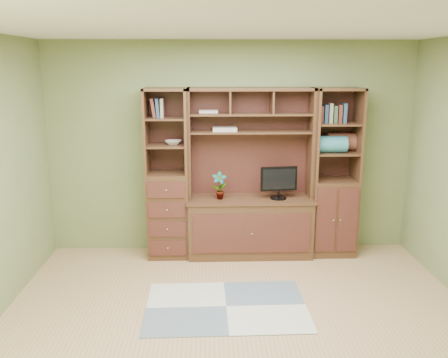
{
  "coord_description": "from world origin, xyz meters",
  "views": [
    {
      "loc": [
        -0.27,
        -3.8,
        2.31
      ],
      "look_at": [
        -0.11,
        1.2,
        1.1
      ],
      "focal_mm": 38.0,
      "sensor_mm": 36.0,
      "label": 1
    }
  ],
  "objects_px": {
    "center_hutch": "(251,174)",
    "left_tower": "(168,174)",
    "right_tower": "(334,173)",
    "monitor": "(279,177)"
  },
  "relations": [
    {
      "from": "right_tower",
      "to": "monitor",
      "type": "xyz_separation_m",
      "value": [
        -0.69,
        -0.07,
        -0.02
      ]
    },
    {
      "from": "left_tower",
      "to": "monitor",
      "type": "height_order",
      "value": "left_tower"
    },
    {
      "from": "center_hutch",
      "to": "left_tower",
      "type": "height_order",
      "value": "same"
    },
    {
      "from": "right_tower",
      "to": "monitor",
      "type": "bearing_deg",
      "value": -173.77
    },
    {
      "from": "center_hutch",
      "to": "left_tower",
      "type": "relative_size",
      "value": 1.0
    },
    {
      "from": "right_tower",
      "to": "monitor",
      "type": "relative_size",
      "value": 3.77
    },
    {
      "from": "monitor",
      "to": "center_hutch",
      "type": "bearing_deg",
      "value": 168.37
    },
    {
      "from": "center_hutch",
      "to": "monitor",
      "type": "distance_m",
      "value": 0.34
    },
    {
      "from": "left_tower",
      "to": "monitor",
      "type": "distance_m",
      "value": 1.34
    },
    {
      "from": "center_hutch",
      "to": "left_tower",
      "type": "bearing_deg",
      "value": 177.71
    }
  ]
}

